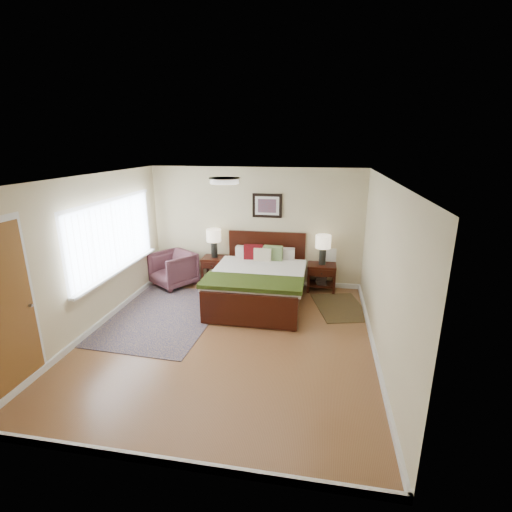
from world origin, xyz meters
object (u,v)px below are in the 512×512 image
Objects in this scene: nightstand_right at (321,275)px; lamp_left at (214,238)px; armchair at (173,269)px; rug_persian at (163,315)px; bed at (259,276)px; nightstand_left at (214,263)px; lamp_right at (323,245)px.

lamp_left reaches higher than nightstand_right.
rug_persian is at bearing -41.09° from armchair.
bed is 1.44m from nightstand_right.
bed reaches higher than armchair.
lamp_right is at bearing 0.53° from nightstand_left.
lamp_right reaches higher than bed.
armchair reaches higher than rug_persian.
lamp_left reaches higher than lamp_right.
lamp_left is (-2.29, 0.01, 0.67)m from nightstand_right.
nightstand_left is 0.54m from lamp_left.
lamp_right is at bearing 90.00° from nightstand_right.
rug_persian is (0.36, -1.45, -0.36)m from armchair.
nightstand_right is 0.71× the size of armchair.
nightstand_right is (1.18, 0.81, -0.18)m from bed.
lamp_right is (2.29, 0.02, 0.51)m from nightstand_left.
armchair is at bearing 106.56° from rug_persian.
nightstand_left is 0.89m from armchair.
rug_persian is (-2.78, -1.70, -0.35)m from nightstand_right.
rug_persian is at bearing -150.66° from bed.
nightstand_left is 2.35m from lamp_right.
lamp_left is at bearing 52.45° from armchair.
lamp_right is 0.75× the size of armchair.
lamp_left is 2.29m from lamp_right.
nightstand_right is 0.22× the size of rug_persian.
lamp_left is at bearing 143.53° from bed.
lamp_right is (2.29, 0.00, -0.03)m from lamp_left.
bed is 3.50× the size of lamp_left.
bed is 2.04m from armchair.
lamp_right is at bearing 39.72° from armchair.
nightstand_left is at bearing -90.00° from lamp_left.
lamp_right is at bearing 34.17° from rug_persian.
bed reaches higher than rug_persian.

